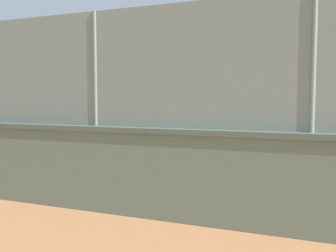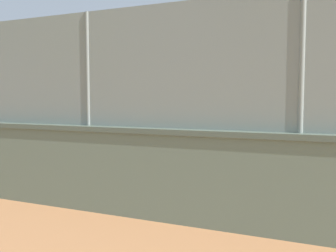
{
  "view_description": "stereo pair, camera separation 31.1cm",
  "coord_description": "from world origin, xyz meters",
  "views": [
    {
      "loc": [
        -6.51,
        16.71,
        1.81
      ],
      "look_at": [
        -2.78,
        7.39,
        1.05
      ],
      "focal_mm": 39.29,
      "sensor_mm": 36.0,
      "label": 1
    },
    {
      "loc": [
        -6.79,
        16.59,
        1.81
      ],
      "look_at": [
        -2.78,
        7.39,
        1.05
      ],
      "focal_mm": 39.29,
      "sensor_mm": 36.0,
      "label": 2
    }
  ],
  "objects": [
    {
      "name": "sports_ball",
      "position": [
        -5.72,
        6.61,
        0.06
      ],
      "size": [
        0.12,
        0.12,
        0.12
      ],
      "primitive_type": "sphere",
      "color": "yellow",
      "rests_on": "ground_plane"
    },
    {
      "name": "player_at_service_line",
      "position": [
        -1.16,
        4.29,
        0.91
      ],
      "size": [
        0.77,
        1.15,
        1.55
      ],
      "color": "black",
      "rests_on": "ground_plane"
    },
    {
      "name": "perimeter_wall",
      "position": [
        -1.61,
        11.64,
        0.69
      ],
      "size": [
        23.19,
        0.5,
        1.37
      ],
      "color": "slate",
      "rests_on": "ground_plane"
    },
    {
      "name": "ground_plane",
      "position": [
        0.0,
        0.0,
        0.0
      ],
      "size": [
        260.0,
        260.0,
        0.0
      ],
      "primitive_type": "plane",
      "color": "#A36B42"
    },
    {
      "name": "fence_panel_on_wall",
      "position": [
        -1.61,
        11.64,
        2.27
      ],
      "size": [
        22.8,
        0.11,
        1.81
      ],
      "color": "gray",
      "rests_on": "perimeter_wall"
    },
    {
      "name": "player_baseline_waiting",
      "position": [
        -5.37,
        5.29,
        0.93
      ],
      "size": [
        1.03,
        0.74,
        1.58
      ],
      "color": "#B2B2B2",
      "rests_on": "ground_plane"
    }
  ]
}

